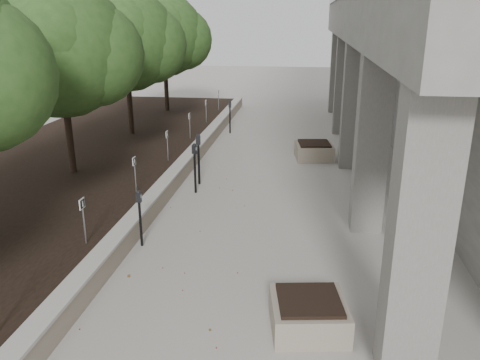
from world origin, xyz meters
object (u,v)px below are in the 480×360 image
Objects in this scene: parking_meter_5 at (230,117)px; planter_back at (314,151)px; parking_meter_4 at (195,168)px; crabapple_tree_3 at (63,78)px; parking_meter_3 at (199,159)px; crabapple_tree_5 at (165,53)px; crabapple_tree_4 at (127,62)px; planter_front at (308,313)px; parking_meter_2 at (140,218)px.

parking_meter_5 is 1.13× the size of planter_back.
crabapple_tree_3 is at bearing -164.30° from parking_meter_4.
parking_meter_3 is 4.69m from planter_back.
crabapple_tree_5 is at bearing 138.46° from planter_back.
crabapple_tree_5 is at bearing 90.00° from crabapple_tree_4.
crabapple_tree_5 is at bearing 113.11° from planter_front.
parking_meter_3 reaches higher than parking_meter_4.
crabapple_tree_4 is 1.00× the size of crabapple_tree_5.
crabapple_tree_3 is 3.57× the size of parking_meter_3.
parking_meter_5 is at bearing 32.74° from crabapple_tree_4.
crabapple_tree_4 is 7.69m from planter_back.
parking_meter_3 is (3.66, -4.45, -2.36)m from crabapple_tree_4.
parking_meter_5 is at bearing 135.09° from planter_back.
parking_meter_3 reaches higher than parking_meter_5.
parking_meter_2 is at bearing -47.95° from crabapple_tree_3.
parking_meter_5 is at bearing 110.41° from parking_meter_4.
crabapple_tree_4 is 6.84m from parking_meter_4.
crabapple_tree_5 reaches higher than planter_front.
crabapple_tree_3 is 5.00m from crabapple_tree_4.
planter_back is (3.74, 7.43, -0.35)m from parking_meter_2.
crabapple_tree_5 is 17.81m from planter_front.
crabapple_tree_5 is 3.57× the size of parking_meter_3.
crabapple_tree_3 reaches higher than parking_meter_2.
parking_meter_2 is 4.23m from parking_meter_3.
crabapple_tree_3 is 8.47m from planter_back.
crabapple_tree_5 reaches higher than parking_meter_5.
planter_back is (7.05, 3.76, -2.83)m from crabapple_tree_3.
crabapple_tree_3 is at bearing -151.92° from planter_back.
planter_front is (6.90, -11.17, -2.85)m from crabapple_tree_4.
planter_back is at bearing 39.06° from parking_meter_3.
planter_front is 9.93m from planter_back.
planter_back is (7.05, -6.24, -2.83)m from crabapple_tree_5.
parking_meter_4 reaches higher than planter_front.
planter_front is at bearing -84.91° from parking_meter_5.
parking_meter_2 is 4.39m from planter_front.
crabapple_tree_4 is 13.43m from planter_front.
parking_meter_4 is (0.41, 3.46, 0.08)m from parking_meter_2.
crabapple_tree_5 is 11.13m from parking_meter_4.
planter_front is at bearing -90.84° from planter_back.
parking_meter_2 reaches higher than planter_front.
crabapple_tree_4 is at bearing 144.44° from parking_meter_4.
parking_meter_4 is at bearing -97.54° from parking_meter_5.
crabapple_tree_5 is 5.07m from parking_meter_5.
crabapple_tree_4 is at bearing 170.00° from planter_back.
parking_meter_2 is at bearing 145.12° from planter_front.
crabapple_tree_4 is at bearing -90.00° from crabapple_tree_5.
parking_meter_3 reaches higher than planter_back.
planter_front is at bearing -42.95° from parking_meter_4.
parking_meter_2 is at bearing -69.11° from crabapple_tree_4.
parking_meter_4 is at bearing -129.99° from planter_back.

